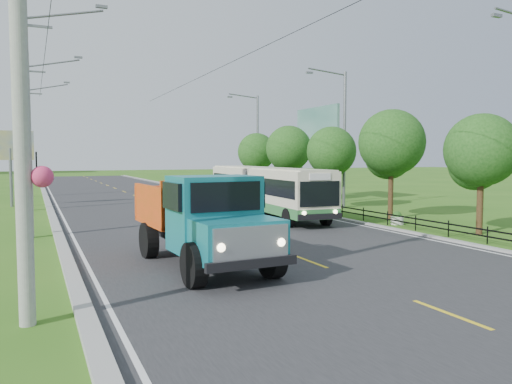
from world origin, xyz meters
TOP-DOWN VIEW (x-y plane):
  - ground at (0.00, 0.00)m, footprint 240.00×240.00m
  - road at (0.00, 20.00)m, footprint 14.00×120.00m
  - curb_left at (-7.20, 20.00)m, footprint 0.40×120.00m
  - curb_right at (7.15, 20.00)m, footprint 0.30×120.00m
  - edge_line_left at (-6.65, 20.00)m, footprint 0.12×120.00m
  - edge_line_right at (6.65, 20.00)m, footprint 0.12×120.00m
  - centre_dash at (0.00, 0.00)m, footprint 0.12×2.20m
  - railing_right at (8.00, 14.00)m, footprint 0.04×40.00m
  - pole_nearest at (-8.24, -3.00)m, footprint 3.51×0.44m
  - pole_near at (-8.26, 9.00)m, footprint 3.51×0.32m
  - pole_mid at (-8.26, 21.00)m, footprint 3.51×0.32m
  - pole_far at (-8.26, 33.00)m, footprint 3.51×0.32m
  - tree_second at (9.86, 2.14)m, footprint 3.18×3.26m
  - tree_third at (9.86, 8.14)m, footprint 3.60×3.62m
  - tree_fourth at (9.86, 14.14)m, footprint 3.24×3.31m
  - tree_fifth at (9.86, 20.14)m, footprint 3.48×3.52m
  - tree_back at (9.86, 26.14)m, footprint 3.30×3.36m
  - streetlight_mid at (10.64, 14.00)m, footprint 3.02×0.20m
  - streetlight_far at (10.64, 28.00)m, footprint 3.02×0.20m
  - planter_near at (8.60, 6.00)m, footprint 0.64×0.64m
  - planter_mid at (8.60, 14.00)m, footprint 0.64×0.64m
  - planter_far at (8.60, 22.00)m, footprint 0.64×0.64m
  - billboard_left at (-9.50, 24.00)m, footprint 3.00×0.20m
  - billboard_right at (12.30, 20.00)m, footprint 0.24×6.00m
  - bus at (4.40, 12.91)m, footprint 3.09×14.19m
  - dump_truck at (-3.36, 0.79)m, footprint 2.99×6.91m

SIDE VIEW (x-z plane):
  - ground at x=0.00m, z-range 0.00..0.00m
  - road at x=0.00m, z-range 0.00..0.02m
  - edge_line_left at x=-6.65m, z-range 0.02..0.02m
  - edge_line_right at x=6.65m, z-range 0.02..0.02m
  - centre_dash at x=0.00m, z-range 0.02..0.02m
  - curb_right at x=7.15m, z-range 0.00..0.10m
  - curb_left at x=-7.20m, z-range 0.00..0.15m
  - planter_near at x=8.60m, z-range -0.05..0.62m
  - planter_mid at x=8.60m, z-range -0.05..0.62m
  - planter_far at x=8.60m, z-range -0.05..0.62m
  - railing_right at x=8.00m, z-range 0.00..0.60m
  - dump_truck at x=-3.36m, z-range 0.19..3.04m
  - bus at x=4.40m, z-range 0.28..2.99m
  - tree_second at x=9.86m, z-range 0.87..6.17m
  - tree_fourth at x=9.86m, z-range 0.89..6.29m
  - tree_back at x=9.86m, z-range 0.90..6.40m
  - tree_fifth at x=9.86m, z-range 0.95..6.75m
  - billboard_left at x=-9.50m, z-range 1.27..6.47m
  - tree_third at x=9.86m, z-range 0.99..6.99m
  - streetlight_mid at x=10.64m, z-range 0.37..9.44m
  - streetlight_far at x=10.64m, z-range 0.37..9.44m
  - pole_nearest at x=-8.24m, z-range -0.06..9.94m
  - pole_near at x=-8.26m, z-range 0.09..10.09m
  - pole_mid at x=-8.26m, z-range 0.09..10.09m
  - pole_far at x=-8.26m, z-range 0.09..10.09m
  - billboard_right at x=12.30m, z-range 1.69..8.99m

